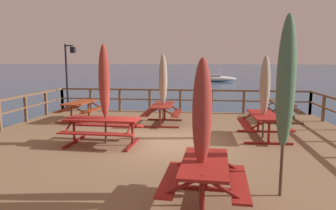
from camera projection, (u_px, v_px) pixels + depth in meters
name	position (u px, v px, depth m)	size (l,w,h in m)	color
ground_plane	(165.00, 168.00, 9.36)	(600.00, 600.00, 0.00)	navy
wooden_deck	(165.00, 155.00, 9.30)	(12.13, 11.32, 0.82)	#846647
railing_waterside_far	(180.00, 97.00, 14.55)	(11.93, 0.10, 1.09)	brown
picnic_table_mid_centre	(263.00, 121.00, 9.63)	(1.45, 1.97, 0.78)	maroon
picnic_table_mid_left	(205.00, 174.00, 5.10)	(1.46, 1.67, 0.78)	maroon
picnic_table_front_left	(103.00, 125.00, 8.91)	(2.18, 1.45, 0.78)	maroon
picnic_table_back_left	(80.00, 107.00, 12.56)	(1.55, 1.92, 0.78)	#993819
picnic_table_mid_right	(162.00, 110.00, 11.79)	(1.41, 1.75, 0.78)	maroon
picnic_table_front_right	(282.00, 107.00, 12.55)	(1.48, 1.91, 0.78)	brown
patio_umbrella_short_back	(265.00, 86.00, 9.46)	(0.32, 0.32, 2.59)	#4C3828
patio_umbrella_tall_back_right	(202.00, 113.00, 4.95)	(0.32, 0.32, 2.48)	#4C3828
patio_umbrella_tall_mid_left	(104.00, 81.00, 8.79)	(0.32, 0.32, 2.89)	#4C3828
patio_umbrella_short_front	(286.00, 83.00, 5.26)	(0.32, 0.32, 3.21)	#4C3828
patio_umbrella_tall_mid_right	(163.00, 80.00, 11.68)	(0.32, 0.32, 2.68)	#4C3828
lamp_post_hooked	(69.00, 68.00, 14.36)	(0.63, 0.41, 3.20)	black
sailboat_distant	(217.00, 78.00, 48.34)	(6.07, 1.93, 7.72)	white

